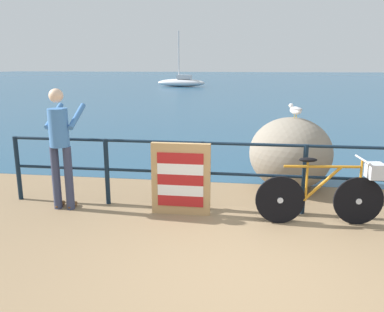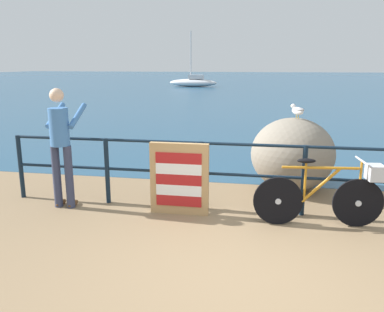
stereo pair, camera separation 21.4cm
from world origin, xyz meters
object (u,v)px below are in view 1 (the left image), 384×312
Objects in this scene: bicycle at (331,191)px; seagull at (296,110)px; person_at_railing at (60,143)px; sailboat at (181,82)px; folded_deckchair_stack at (181,179)px; breakwater_boulder_main at (290,153)px.

bicycle is 1.77m from seagull.
person_at_railing is 5.65× the size of seagull.
person_at_railing is 30.96m from sailboat.
person_at_railing is at bearing 101.23° from sailboat.
sailboat is (-6.90, 29.34, -0.95)m from seagull.
folded_deckchair_stack is 0.21× the size of sailboat.
breakwater_boulder_main is 30.07m from sailboat.
folded_deckchair_stack is 0.73× the size of breakwater_boulder_main.
folded_deckchair_stack is (-2.05, 0.08, 0.06)m from bicycle.
breakwater_boulder_main is 0.76m from seagull.
bicycle is 2.05m from folded_deckchair_stack.
sailboat reaches higher than folded_deckchair_stack.
breakwater_boulder_main is at bearing 98.17° from bicycle.
person_at_railing is 3.76m from seagull.
person_at_railing is 1.26× the size of breakwater_boulder_main.
bicycle is 1.60m from breakwater_boulder_main.
seagull is (3.45, 1.42, 0.38)m from person_at_railing.
person_at_railing is 1.71× the size of folded_deckchair_stack.
bicycle is at bearing -75.92° from breakwater_boulder_main.
folded_deckchair_stack is 3.30× the size of seagull.
breakwater_boulder_main is at bearing 108.04° from sailboat.
sailboat reaches higher than breakwater_boulder_main.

